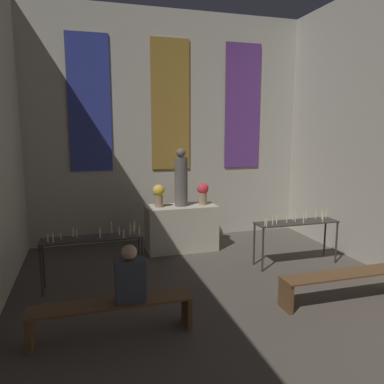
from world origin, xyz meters
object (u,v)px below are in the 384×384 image
(pew_back_left, at_px, (112,311))
(pew_back_right, at_px, (343,281))
(altar, at_px, (181,228))
(flower_vase_left, at_px, (159,194))
(person_seated, at_px, (130,276))
(flower_vase_right, at_px, (203,192))
(candle_rack_right, at_px, (296,227))
(candle_rack_left, at_px, (93,243))
(statue, at_px, (181,179))

(pew_back_left, relative_size, pew_back_right, 1.00)
(altar, xyz_separation_m, flower_vase_left, (-0.47, 0.00, 0.74))
(flower_vase_left, xyz_separation_m, person_seated, (-0.96, -3.01, -0.47))
(flower_vase_left, bearing_deg, flower_vase_right, 0.00)
(flower_vase_left, xyz_separation_m, flower_vase_right, (0.94, 0.00, 0.00))
(pew_back_left, xyz_separation_m, pew_back_right, (3.31, 0.00, 0.00))
(flower_vase_left, relative_size, pew_back_left, 0.24)
(candle_rack_right, distance_m, pew_back_left, 3.85)
(altar, xyz_separation_m, candle_rack_left, (-1.82, -1.44, 0.25))
(pew_back_right, xyz_separation_m, person_seated, (-3.09, 0.00, 0.42))
(statue, bearing_deg, pew_back_right, -61.18)
(statue, xyz_separation_m, flower_vase_left, (-0.47, 0.00, -0.28))
(statue, relative_size, pew_back_left, 0.61)
(flower_vase_right, bearing_deg, person_seated, -122.26)
(altar, relative_size, person_seated, 2.06)
(flower_vase_right, distance_m, candle_rack_right, 2.04)
(candle_rack_left, xyz_separation_m, person_seated, (0.39, -1.57, 0.02))
(pew_back_left, height_order, person_seated, person_seated)
(flower_vase_right, bearing_deg, candle_rack_left, -147.81)
(person_seated, bearing_deg, altar, 64.58)
(candle_rack_left, height_order, pew_back_left, candle_rack_left)
(flower_vase_right, height_order, candle_rack_right, flower_vase_right)
(pew_back_right, bearing_deg, altar, 118.82)
(statue, bearing_deg, candle_rack_right, -38.16)
(flower_vase_right, xyz_separation_m, pew_back_left, (-2.13, -3.01, -0.89))
(altar, bearing_deg, candle_rack_right, -38.16)
(pew_back_left, bearing_deg, person_seated, 0.00)
(person_seated, bearing_deg, pew_back_left, 180.00)
(candle_rack_left, xyz_separation_m, pew_back_left, (0.16, -1.57, -0.40))
(flower_vase_left, height_order, pew_back_right, flower_vase_left)
(candle_rack_left, relative_size, pew_back_right, 0.82)
(candle_rack_left, distance_m, pew_back_right, 3.83)
(altar, relative_size, candle_rack_right, 0.91)
(pew_back_right, bearing_deg, person_seated, 180.00)
(flower_vase_left, relative_size, candle_rack_left, 0.29)
(flower_vase_left, relative_size, flower_vase_right, 1.00)
(flower_vase_left, distance_m, candle_rack_right, 2.76)
(pew_back_right, bearing_deg, candle_rack_right, 83.66)
(statue, distance_m, pew_back_left, 3.63)
(person_seated, bearing_deg, statue, 64.58)
(statue, height_order, pew_back_right, statue)
(person_seated, bearing_deg, candle_rack_left, 103.77)
(altar, height_order, person_seated, person_seated)
(flower_vase_left, relative_size, candle_rack_right, 0.29)
(flower_vase_left, xyz_separation_m, candle_rack_right, (2.30, -1.44, -0.49))
(altar, relative_size, statue, 1.22)
(pew_back_right, relative_size, person_seated, 2.77)
(statue, xyz_separation_m, pew_back_left, (-1.66, -3.01, -1.17))
(flower_vase_right, bearing_deg, statue, -180.00)
(altar, distance_m, flower_vase_left, 0.87)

